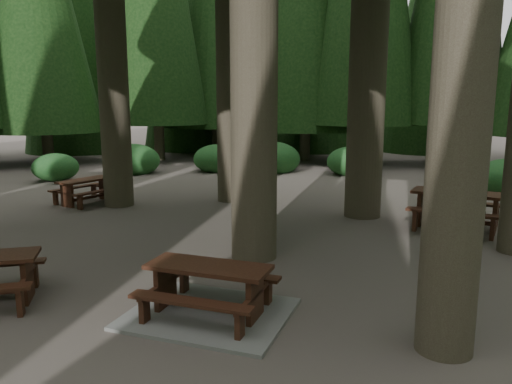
% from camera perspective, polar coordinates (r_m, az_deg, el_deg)
% --- Properties ---
extents(ground, '(80.00, 80.00, 0.00)m').
position_cam_1_polar(ground, '(9.52, -5.22, -7.28)').
color(ground, '#534A43').
rests_on(ground, ground).
extents(picnic_table_a, '(2.19, 1.84, 0.72)m').
position_cam_1_polar(picnic_table_a, '(6.96, -5.40, -12.08)').
color(picnic_table_a, gray).
rests_on(picnic_table_a, ground).
extents(picnic_table_b, '(1.71, 1.92, 0.70)m').
position_cam_1_polar(picnic_table_b, '(14.87, -18.79, 0.52)').
color(picnic_table_b, '#34160F').
rests_on(picnic_table_b, ground).
extents(picnic_table_d, '(2.24, 1.94, 0.85)m').
position_cam_1_polar(picnic_table_d, '(12.20, 22.03, -1.30)').
color(picnic_table_d, '#34160F').
rests_on(picnic_table_d, ground).
extents(shrub_ring, '(23.86, 24.64, 1.49)m').
position_cam_1_polar(shrub_ring, '(9.85, 0.22, -4.20)').
color(shrub_ring, '#1F5B29').
rests_on(shrub_ring, ground).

